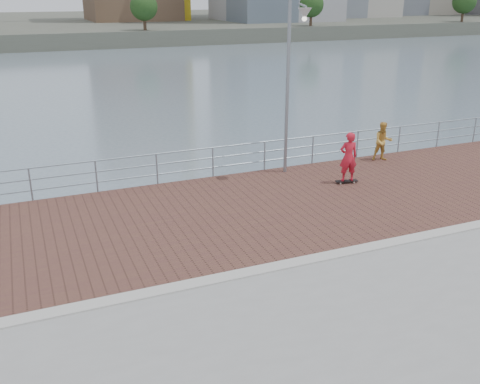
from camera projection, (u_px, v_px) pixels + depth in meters
name	position (u px, v px, depth m)	size (l,w,h in m)	color
water	(270.00, 338.00, 13.67)	(400.00, 400.00, 0.00)	slate
brick_lane	(220.00, 215.00, 16.07)	(40.00, 6.80, 0.02)	brown
curb	(272.00, 268.00, 12.96)	(40.00, 0.40, 0.06)	#B7B5AD
far_shore	(32.00, 25.00, 119.02)	(320.00, 95.00, 2.50)	#4C5142
guardrail	(185.00, 162.00, 18.77)	(39.06, 0.06, 1.13)	#8C9EA8
street_lamp	(295.00, 53.00, 17.99)	(0.45, 1.30, 6.14)	gray
skateboard	(347.00, 181.00, 18.69)	(0.81, 0.36, 0.09)	black
skateboarder	(348.00, 157.00, 18.38)	(0.63, 0.42, 1.74)	red
bystander	(383.00, 141.00, 20.98)	(0.74, 0.58, 1.53)	gold
shoreline_trees	(45.00, 6.00, 78.09)	(144.93, 5.18, 6.90)	#473323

